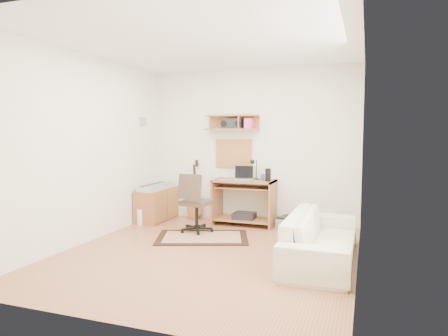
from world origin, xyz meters
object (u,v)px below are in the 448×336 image
(printer, at_px, (293,223))
(desk, at_px, (244,202))
(sofa, at_px, (321,229))
(cabinet, at_px, (157,205))
(task_chair, at_px, (197,202))

(printer, bearing_deg, desk, -160.02)
(desk, height_order, sofa, sofa)
(printer, xyz_separation_m, sofa, (0.60, -1.53, 0.29))
(desk, relative_size, cabinet, 1.11)
(task_chair, height_order, sofa, task_chair)
(task_chair, bearing_deg, desk, 61.87)
(desk, xyz_separation_m, task_chair, (-0.54, -0.74, 0.09))
(desk, relative_size, printer, 2.23)
(sofa, bearing_deg, printer, 21.38)
(task_chair, distance_m, cabinet, 1.17)
(desk, bearing_deg, task_chair, -125.94)
(desk, xyz_separation_m, cabinet, (-1.55, -0.18, -0.10))
(task_chair, xyz_separation_m, sofa, (1.95, -0.77, -0.09))
(cabinet, bearing_deg, task_chair, -29.38)
(cabinet, distance_m, printer, 2.38)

